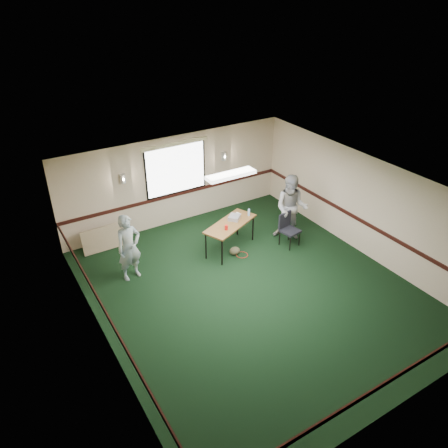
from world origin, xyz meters
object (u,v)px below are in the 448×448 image
projector (234,217)px  conference_chair (288,227)px  folding_table (230,225)px  person_left (129,248)px  person_right (291,208)px

projector → conference_chair: conference_chair is taller
folding_table → person_left: size_ratio=1.02×
conference_chair → person_left: size_ratio=0.55×
folding_table → projector: 0.27m
folding_table → person_right: (1.77, -0.36, 0.20)m
projector → person_left: person_left is taller
folding_table → conference_chair: 1.62m
person_left → person_right: person_right is taller
person_right → conference_chair: bearing=-94.0°
projector → conference_chair: bearing=-71.3°
conference_chair → person_right: 0.55m
projector → person_left: bearing=137.2°
conference_chair → person_left: person_left is taller
folding_table → person_right: size_ratio=0.92×
folding_table → person_right: bearing=-35.0°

